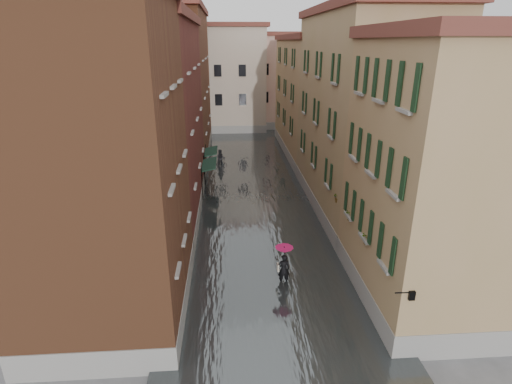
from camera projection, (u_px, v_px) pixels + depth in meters
name	position (u px, v px, depth m)	size (l,w,h in m)	color
ground	(270.00, 278.00, 20.42)	(120.00, 120.00, 0.00)	#535355
floodwater	(253.00, 189.00, 32.51)	(10.00, 60.00, 0.20)	#3F4546
building_left_near	(101.00, 172.00, 15.78)	(6.00, 8.00, 13.00)	brown
building_left_mid	(151.00, 125.00, 26.13)	(6.00, 14.00, 12.50)	maroon
building_left_far	(176.00, 88.00, 39.86)	(6.00, 16.00, 14.00)	brown
building_right_near	(440.00, 182.00, 16.98)	(6.00, 8.00, 11.50)	#9A7C4F
building_right_mid	(360.00, 118.00, 26.98)	(6.00, 14.00, 13.00)	#9D815F
building_right_far	(314.00, 99.00, 41.24)	(6.00, 16.00, 11.50)	#9A7C4F
building_end_cream	(219.00, 80.00, 53.36)	(12.00, 9.00, 13.00)	#B8A692
building_end_pink	(283.00, 82.00, 56.01)	(10.00, 9.00, 12.00)	#CDAA90
awning_near	(209.00, 165.00, 30.57)	(1.09, 3.27, 2.80)	#142E21
awning_far	(210.00, 152.00, 34.15)	(1.09, 2.84, 2.80)	#142E21
wall_lantern	(411.00, 295.00, 14.05)	(0.71, 0.22, 0.35)	black
window_planters	(352.00, 210.00, 19.87)	(0.59, 5.76, 0.84)	#9C5E33
pedestrian_main	(284.00, 263.00, 19.51)	(0.90, 0.90, 2.06)	black
pedestrian_far	(221.00, 159.00, 38.03)	(0.85, 0.66, 1.74)	black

